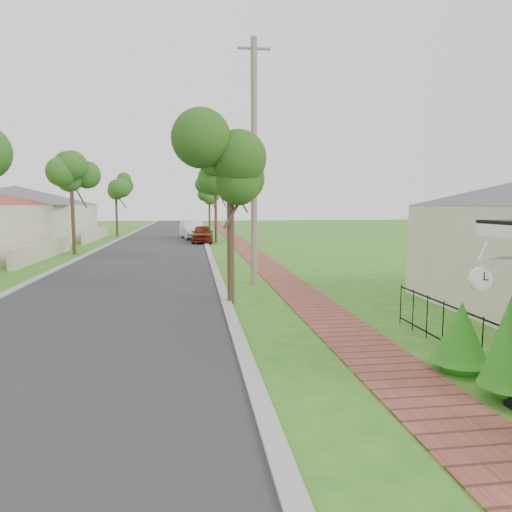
{
  "coord_description": "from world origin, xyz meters",
  "views": [
    {
      "loc": [
        -0.33,
        -6.81,
        3.04
      ],
      "look_at": [
        1.52,
        6.59,
        1.5
      ],
      "focal_mm": 32.0,
      "sensor_mm": 36.0,
      "label": 1
    }
  ],
  "objects": [
    {
      "name": "ground",
      "position": [
        0.0,
        0.0,
        0.0
      ],
      "size": [
        160.0,
        160.0,
        0.0
      ],
      "primitive_type": "plane",
      "color": "#2B721B",
      "rests_on": "ground"
    },
    {
      "name": "road",
      "position": [
        -3.0,
        20.0,
        0.0
      ],
      "size": [
        7.0,
        120.0,
        0.02
      ],
      "primitive_type": "cube",
      "color": "#28282B",
      "rests_on": "ground"
    },
    {
      "name": "kerb_right",
      "position": [
        0.65,
        20.0,
        0.0
      ],
      "size": [
        0.3,
        120.0,
        0.1
      ],
      "primitive_type": "cube",
      "color": "#9E9E99",
      "rests_on": "ground"
    },
    {
      "name": "kerb_left",
      "position": [
        -6.65,
        20.0,
        0.0
      ],
      "size": [
        0.3,
        120.0,
        0.1
      ],
      "primitive_type": "cube",
      "color": "#9E9E99",
      "rests_on": "ground"
    },
    {
      "name": "sidewalk",
      "position": [
        3.25,
        20.0,
        0.0
      ],
      "size": [
        1.5,
        120.0,
        0.03
      ],
      "primitive_type": "cube",
      "color": "#96503C",
      "rests_on": "ground"
    },
    {
      "name": "picket_fence",
      "position": [
        4.9,
        -0.0,
        0.53
      ],
      "size": [
        0.03,
        8.02,
        1.0
      ],
      "color": "black",
      "rests_on": "ground"
    },
    {
      "name": "street_trees",
      "position": [
        -2.87,
        26.84,
        4.54
      ],
      "size": [
        10.7,
        37.65,
        5.89
      ],
      "color": "#382619",
      "rests_on": "ground"
    },
    {
      "name": "far_house_grey",
      "position": [
        -14.97,
        34.0,
        2.34
      ],
      "size": [
        15.56,
        15.56,
        4.6
      ],
      "color": "beige",
      "rests_on": "ground"
    },
    {
      "name": "parked_car_red",
      "position": [
        0.4,
        29.58,
        0.7
      ],
      "size": [
        1.85,
        4.18,
        1.4
      ],
      "primitive_type": "imported",
      "rotation": [
        0.0,
        0.0,
        -0.05
      ],
      "color": "maroon",
      "rests_on": "ground"
    },
    {
      "name": "parked_car_white",
      "position": [
        -0.38,
        33.94,
        0.81
      ],
      "size": [
        2.46,
        5.14,
        1.62
      ],
      "primitive_type": "imported",
      "rotation": [
        0.0,
        0.0,
        0.15
      ],
      "color": "white",
      "rests_on": "ground"
    },
    {
      "name": "near_tree",
      "position": [
        0.8,
        7.0,
        4.09
      ],
      "size": [
        2.01,
        2.01,
        5.15
      ],
      "color": "#382619",
      "rests_on": "ground"
    },
    {
      "name": "utility_pole",
      "position": [
        1.96,
        10.28,
        4.59
      ],
      "size": [
        1.2,
        0.24,
        9.05
      ],
      "color": "gray",
      "rests_on": "ground"
    },
    {
      "name": "station_clock",
      "position": [
        3.96,
        -0.6,
        1.95
      ],
      "size": [
        0.75,
        0.13,
        0.53
      ],
      "color": "white",
      "rests_on": "ground"
    }
  ]
}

